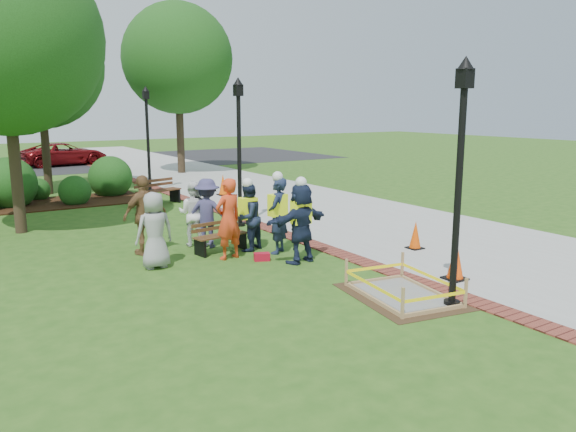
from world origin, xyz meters
TOP-DOWN VIEW (x-y plane):
  - ground at (0.00, 0.00)m, footprint 100.00×100.00m
  - sidewalk at (5.00, 10.00)m, footprint 6.00×60.00m
  - brick_edging at (1.75, 10.00)m, footprint 0.50×60.00m
  - mulch_bed at (-3.00, 12.00)m, footprint 7.00×3.00m
  - parking_lot at (0.00, 27.00)m, footprint 36.00×12.00m
  - wet_concrete_pad at (0.86, -2.17)m, footprint 2.05×2.54m
  - bench_near at (-0.55, 2.57)m, footprint 1.40×0.64m
  - bench_far at (0.48, 9.80)m, footprint 1.74×1.01m
  - cone_front at (2.47, -2.00)m, footprint 0.42×0.42m
  - cone_back at (3.59, 0.25)m, footprint 0.36×0.36m
  - cone_far at (3.34, 10.46)m, footprint 0.42×0.42m
  - toolbox at (-0.10, 1.36)m, footprint 0.40×0.31m
  - lamp_near at (1.25, -3.00)m, footprint 0.28×0.28m
  - lamp_mid at (1.25, 5.00)m, footprint 0.28×0.28m
  - lamp_far at (1.25, 13.00)m, footprint 0.28×0.28m
  - tree_left at (-4.32, 7.48)m, footprint 5.11×5.11m
  - tree_back at (-2.38, 14.56)m, footprint 4.85×4.85m
  - tree_right at (4.85, 18.58)m, footprint 5.60×5.60m
  - shrub_b at (-4.05, 12.19)m, footprint 1.88×1.88m
  - shrub_c at (-2.04, 11.40)m, footprint 1.13×1.13m
  - shrub_d at (-0.38, 12.85)m, footprint 1.68×1.68m
  - shrub_e at (-2.99, 13.20)m, footprint 0.89×0.89m
  - casual_person_a at (-2.33, 2.10)m, footprint 0.54×0.35m
  - casual_person_b at (-0.65, 1.92)m, footprint 0.66×0.49m
  - casual_person_c at (-0.83, 3.50)m, footprint 0.62×0.60m
  - casual_person_d at (-2.13, 3.34)m, footprint 0.67×0.51m
  - casual_person_e at (-0.61, 3.17)m, footprint 0.65×0.62m
  - hivis_worker_a at (0.57, 0.78)m, footprint 0.62×0.45m
  - hivis_worker_b at (0.57, 1.76)m, footprint 0.68×0.66m
  - hivis_worker_c at (0.08, 2.35)m, footprint 0.62×0.54m
  - parked_car_c at (0.45, 25.98)m, footprint 2.52×4.69m

SIDE VIEW (x-z plane):
  - ground at x=0.00m, z-range 0.00..0.00m
  - shrub_b at x=-4.05m, z-range -0.94..0.94m
  - shrub_c at x=-2.04m, z-range -0.56..0.56m
  - shrub_d at x=-0.38m, z-range -0.84..0.84m
  - shrub_e at x=-2.99m, z-range -0.44..0.44m
  - parked_car_c at x=0.45m, z-range -0.73..0.73m
  - parking_lot at x=0.00m, z-range 0.00..0.01m
  - sidewalk at x=5.00m, z-range 0.00..0.02m
  - brick_edging at x=1.75m, z-range 0.00..0.03m
  - mulch_bed at x=-3.00m, z-range -0.01..0.04m
  - toolbox at x=-0.10m, z-range 0.00..0.18m
  - bench_near at x=-0.55m, z-range -0.13..0.60m
  - wet_concrete_pad at x=0.86m, z-range -0.04..0.51m
  - bench_far at x=0.48m, z-range -0.16..0.73m
  - cone_back at x=3.59m, z-range -0.01..0.69m
  - cone_front at x=2.47m, z-range -0.01..0.81m
  - cone_far at x=3.34m, z-range -0.02..0.82m
  - casual_person_c at x=-0.83m, z-range 0.00..1.64m
  - casual_person_a at x=-2.33m, z-range 0.00..1.67m
  - casual_person_e at x=-0.61m, z-range 0.00..1.72m
  - hivis_worker_c at x=0.08m, z-range 0.00..1.78m
  - casual_person_b at x=-0.65m, z-range 0.00..1.86m
  - casual_person_d at x=-2.13m, z-range 0.00..1.88m
  - hivis_worker_a at x=0.57m, z-range -0.01..1.93m
  - hivis_worker_b at x=0.57m, z-range -0.01..1.95m
  - lamp_near at x=1.25m, z-range 0.35..4.61m
  - lamp_mid at x=1.25m, z-range 0.35..4.61m
  - lamp_far at x=1.25m, z-range 0.35..4.61m
  - tree_back at x=-2.38m, z-range 1.28..8.72m
  - tree_left at x=-4.32m, z-range 1.32..9.08m
  - tree_right at x=4.85m, z-range 1.51..10.17m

